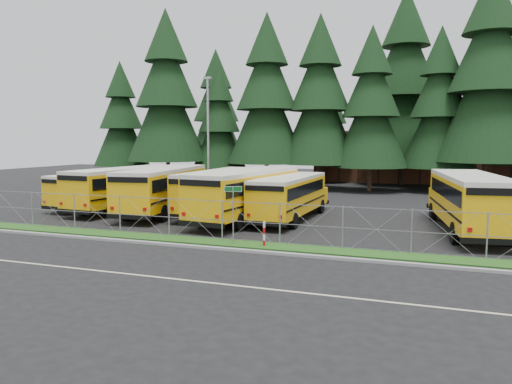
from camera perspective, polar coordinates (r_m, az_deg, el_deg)
ground at (r=25.54m, az=-0.91°, el=-5.24°), size 120.00×120.00×0.00m
curb at (r=22.72m, az=-3.72°, el=-6.51°), size 50.00×0.25×0.12m
grass_verge at (r=23.99m, az=-2.37°, el=-5.91°), size 50.00×1.40×0.06m
road_lane_line at (r=18.49m, az=-9.93°, el=-9.69°), size 50.00×0.12×0.01m
chainlink_fence at (r=24.45m, az=-1.75°, el=-3.37°), size 44.00×0.10×2.00m
brick_building at (r=63.49m, az=17.40°, el=3.94°), size 22.00×10.00×6.00m
bus_0 at (r=38.44m, az=-17.06°, el=0.22°), size 3.55×10.01×2.57m
bus_1 at (r=36.45m, az=-14.32°, el=0.35°), size 3.69×11.69×3.01m
bus_2 at (r=34.21m, az=-10.32°, el=0.15°), size 4.35×12.08×3.10m
bus_3 at (r=33.50m, az=-3.84°, el=-0.03°), size 2.74×11.22×2.94m
bus_4 at (r=30.72m, az=-0.81°, el=-0.37°), size 4.18×12.20×3.13m
bus_5 at (r=31.04m, az=4.01°, el=-0.68°), size 2.65×10.53×2.75m
bus_east at (r=29.12m, az=23.11°, el=-1.20°), size 4.54×12.28×3.15m
street_sign at (r=23.43m, az=-2.64°, el=-1.23°), size 0.79×0.52×2.81m
striped_bollard at (r=23.31m, az=0.93°, el=-4.83°), size 0.11×0.11×1.20m
light_standard at (r=42.12m, az=-5.49°, el=6.69°), size 0.70×0.35×10.14m
conifer_0 at (r=58.97m, az=-15.15°, el=7.65°), size 6.23×6.23×13.78m
conifer_1 at (r=54.17m, az=-10.15°, el=10.47°), size 8.40×8.40×18.57m
conifer_2 at (r=53.85m, az=-4.23°, el=7.52°), size 5.80×5.80×12.83m
conifer_3 at (r=51.11m, az=1.24°, el=10.31°), size 7.98×7.98×17.64m
conifer_4 at (r=50.59m, az=7.29°, el=10.13°), size 7.83×7.83×17.32m
conifer_5 at (r=49.48m, az=13.02°, el=9.22°), size 7.13×7.13×15.78m
conifer_6 at (r=50.83m, az=20.23°, el=8.83°), size 7.06×7.06×15.62m
conifer_7 at (r=49.81m, az=25.07°, el=11.37°), size 9.15×9.15×20.24m
conifer_10 at (r=62.34m, az=-4.57°, el=8.77°), size 7.24×7.24×16.01m
conifer_11 at (r=59.31m, az=7.77°, el=8.46°), size 6.85×6.85×15.15m
conifer_12 at (r=57.69m, az=16.62°, el=11.38°), size 9.62×9.62×21.27m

